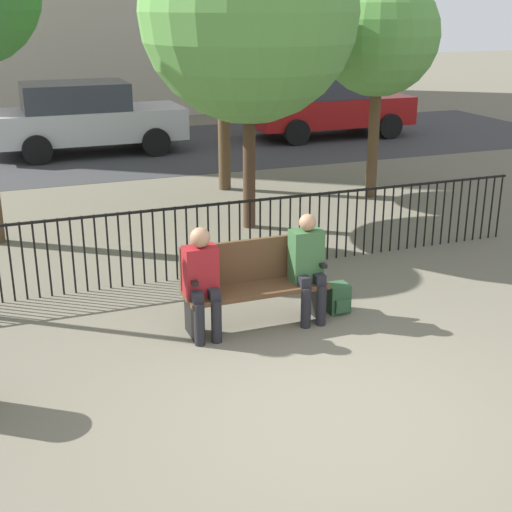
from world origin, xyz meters
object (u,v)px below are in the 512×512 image
object	(u,v)px
seated_person_0	(202,277)
backpack	(338,298)
tree_1	(249,12)
parked_car_0	(87,117)
tree_0	(379,36)
parked_car_1	(326,104)
park_bench	(253,281)
seated_person_1	(308,263)

from	to	relation	value
seated_person_0	backpack	distance (m)	1.68
backpack	tree_1	bearing A→B (deg)	86.65
parked_car_0	tree_1	bearing A→B (deg)	-77.63
tree_0	parked_car_1	bearing A→B (deg)	71.51
park_bench	backpack	size ratio (longest dim) A/B	4.69
tree_1	tree_0	bearing A→B (deg)	19.85
parked_car_1	tree_0	bearing A→B (deg)	-108.49
seated_person_0	parked_car_1	xyz separation A→B (m)	(6.43, 10.26, 0.18)
seated_person_1	tree_0	distance (m)	5.94
backpack	parked_car_1	xyz separation A→B (m)	(4.83, 10.18, 0.68)
seated_person_0	tree_1	world-z (taller)	tree_1
park_bench	tree_0	size ratio (longest dim) A/B	0.40
parked_car_0	parked_car_1	size ratio (longest dim) A/B	1.00
parked_car_1	park_bench	bearing A→B (deg)	-119.91
tree_1	parked_car_1	xyz separation A→B (m)	(4.64, 6.78, -2.33)
tree_0	parked_car_0	distance (m)	7.38
tree_0	tree_1	xyz separation A→B (m)	(-2.69, -0.97, 0.40)
park_bench	backpack	bearing A→B (deg)	-3.12
park_bench	parked_car_0	distance (m)	10.10
park_bench	seated_person_0	distance (m)	0.64
tree_1	seated_person_1	bearing A→B (deg)	-100.04
backpack	parked_car_1	bearing A→B (deg)	64.60
seated_person_1	parked_car_0	bearing A→B (deg)	94.83
seated_person_0	tree_1	distance (m)	4.65
parked_car_0	seated_person_1	bearing A→B (deg)	-85.17
park_bench	backpack	xyz separation A→B (m)	(0.99, -0.05, -0.33)
tree_0	tree_1	distance (m)	2.89
park_bench	backpack	distance (m)	1.05
seated_person_1	tree_1	bearing A→B (deg)	79.96
parked_car_1	seated_person_1	bearing A→B (deg)	-117.11
seated_person_1	parked_car_0	xyz separation A→B (m)	(-0.86, 10.22, 0.18)
seated_person_1	tree_0	size ratio (longest dim) A/B	0.32
park_bench	tree_0	world-z (taller)	tree_0
park_bench	tree_1	world-z (taller)	tree_1
park_bench	parked_car_1	size ratio (longest dim) A/B	0.37
backpack	tree_1	xyz separation A→B (m)	(0.20, 3.40, 3.02)
seated_person_0	backpack	bearing A→B (deg)	2.65
backpack	tree_1	distance (m)	4.55
tree_0	parked_car_1	world-z (taller)	tree_0
seated_person_0	backpack	world-z (taller)	seated_person_0
seated_person_0	park_bench	bearing A→B (deg)	11.91
park_bench	tree_0	bearing A→B (deg)	48.05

